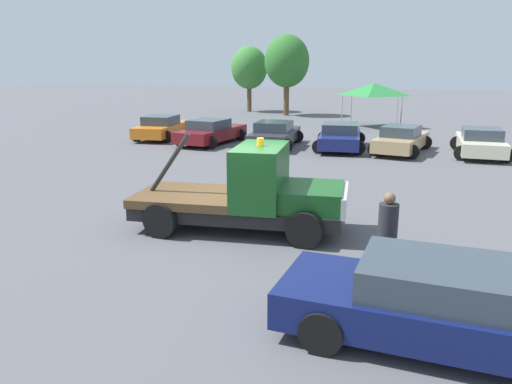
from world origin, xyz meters
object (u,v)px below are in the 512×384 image
at_px(parked_car_cream, 480,142).
at_px(tree_left, 287,61).
at_px(parked_car_maroon, 211,132).
at_px(person_near_truck, 388,229).
at_px(canopy_tent_green, 374,89).
at_px(tree_center, 249,68).
at_px(traffic_cone, 263,190).
at_px(tow_truck, 251,195).
at_px(parked_car_charcoal, 274,134).
at_px(parked_car_orange, 162,127).
at_px(parked_car_navy, 340,136).
at_px(foreground_car, 448,306).
at_px(parked_car_tan, 401,139).

relative_size(parked_car_cream, tree_left, 0.71).
bearing_deg(parked_car_cream, parked_car_maroon, 91.55).
relative_size(person_near_truck, canopy_tent_green, 0.49).
distance_m(tree_center, traffic_cone, 30.67).
distance_m(person_near_truck, parked_car_cream, 15.90).
bearing_deg(tow_truck, parked_car_charcoal, 96.99).
relative_size(tow_truck, parked_car_orange, 1.14).
xyz_separation_m(parked_car_navy, parked_car_cream, (6.57, 0.35, -0.00)).
bearing_deg(foreground_car, parked_car_charcoal, 117.09).
height_order(parked_car_cream, tree_center, tree_center).
xyz_separation_m(person_near_truck, tree_center, (-15.88, 33.11, 2.85)).
height_order(parked_car_tan, canopy_tent_green, canopy_tent_green).
height_order(parked_car_orange, parked_car_tan, same).
height_order(tow_truck, parked_car_navy, tow_truck).
xyz_separation_m(person_near_truck, tree_left, (-11.69, 30.94, 3.40)).
bearing_deg(parked_car_maroon, parked_car_navy, -79.54).
xyz_separation_m(parked_car_charcoal, canopy_tent_green, (3.61, 10.36, 1.91)).
bearing_deg(parked_car_cream, parked_car_charcoal, 91.65).
bearing_deg(parked_car_tan, tree_left, 42.47).
xyz_separation_m(tow_truck, traffic_cone, (-0.78, 3.11, -0.69)).
distance_m(parked_car_navy, parked_car_cream, 6.58).
bearing_deg(foreground_car, tree_left, 111.86).
height_order(tow_truck, foreground_car, tow_truck).
bearing_deg(parked_car_maroon, foreground_car, -139.72).
bearing_deg(person_near_truck, parked_car_orange, -149.07).
relative_size(foreground_car, parked_car_orange, 1.05).
distance_m(tree_left, tree_center, 4.75).
bearing_deg(parked_car_navy, parked_car_cream, -95.77).
xyz_separation_m(tow_truck, person_near_truck, (3.63, -1.79, 0.08)).
relative_size(parked_car_navy, traffic_cone, 9.19).
distance_m(parked_car_orange, tree_left, 16.18).
bearing_deg(parked_car_orange, tree_center, -3.37).
relative_size(parked_car_tan, canopy_tent_green, 1.36).
bearing_deg(canopy_tent_green, person_near_truck, -81.55).
bearing_deg(traffic_cone, foreground_car, -52.31).
distance_m(parked_car_orange, parked_car_charcoal, 7.09).
xyz_separation_m(foreground_car, parked_car_cream, (1.41, 17.99, -0.00)).
bearing_deg(canopy_tent_green, tow_truck, -89.70).
distance_m(parked_car_navy, tree_center, 21.63).
relative_size(parked_car_cream, canopy_tent_green, 1.29).
xyz_separation_m(person_near_truck, parked_car_navy, (-3.99, 15.34, -0.37)).
bearing_deg(parked_car_charcoal, parked_car_maroon, 88.01).
xyz_separation_m(parked_car_navy, traffic_cone, (-0.42, -10.43, -0.40)).
bearing_deg(tree_left, tree_center, 152.65).
distance_m(canopy_tent_green, tree_center, 14.50).
bearing_deg(tow_truck, tree_left, 96.55).
height_order(tree_left, traffic_cone, tree_left).
distance_m(canopy_tent_green, tree_left, 9.94).
relative_size(parked_car_orange, parked_car_navy, 0.99).
height_order(foreground_car, parked_car_navy, same).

